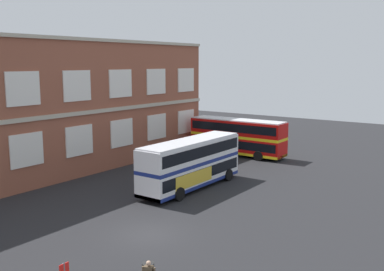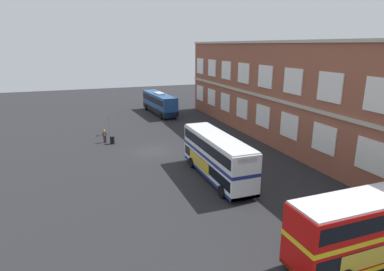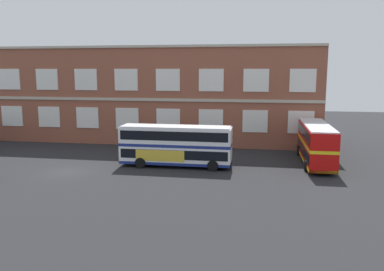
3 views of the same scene
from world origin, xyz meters
name	(u,v)px [view 3 (image 3 of 3)]	position (x,y,z in m)	size (l,w,h in m)	color
ground_plane	(77,167)	(0.00, 2.00, 0.00)	(120.00, 120.00, 0.00)	#232326
brick_terminal_building	(136,95)	(1.27, 17.98, 6.11)	(48.16, 8.19, 12.52)	brown
double_decker_near	(176,145)	(9.72, 3.84, 2.15)	(11.00, 2.88, 4.07)	silver
double_decker_middle	(316,143)	(23.60, 7.47, 2.15)	(2.91, 11.01, 4.07)	red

